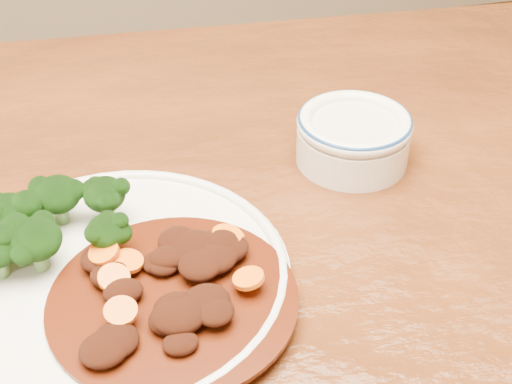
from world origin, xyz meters
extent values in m
cube|color=#602D10|center=(0.00, 0.00, 0.73)|extent=(1.56, 1.01, 0.04)
cylinder|color=silver|center=(-0.03, -0.03, 0.76)|extent=(0.28, 0.28, 0.01)
torus|color=silver|center=(-0.03, -0.03, 0.76)|extent=(0.28, 0.28, 0.01)
cylinder|color=#679A4F|center=(-0.03, 0.04, 0.77)|extent=(0.01, 0.01, 0.02)
ellipsoid|color=black|center=(-0.03, 0.04, 0.79)|extent=(0.04, 0.04, 0.03)
cylinder|color=#679A4F|center=(-0.07, 0.05, 0.77)|extent=(0.01, 0.01, 0.02)
ellipsoid|color=black|center=(-0.07, 0.05, 0.79)|extent=(0.04, 0.04, 0.03)
cylinder|color=#679A4F|center=(-0.09, 0.00, 0.77)|extent=(0.01, 0.01, 0.02)
ellipsoid|color=black|center=(-0.09, 0.00, 0.79)|extent=(0.04, 0.04, 0.03)
cylinder|color=#679A4F|center=(-0.04, 0.00, 0.77)|extent=(0.01, 0.01, 0.02)
ellipsoid|color=black|center=(-0.04, 0.00, 0.79)|extent=(0.03, 0.03, 0.03)
cylinder|color=#679A4F|center=(-0.11, 0.03, 0.77)|extent=(0.01, 0.01, 0.02)
ellipsoid|color=black|center=(-0.11, 0.03, 0.79)|extent=(0.04, 0.04, 0.03)
cylinder|color=#679A4F|center=(-0.12, 0.00, 0.77)|extent=(0.01, 0.01, 0.02)
cylinder|color=#431407|center=(0.00, -0.07, 0.76)|extent=(0.19, 0.19, 0.00)
ellipsoid|color=black|center=(-0.03, -0.06, 0.77)|extent=(0.03, 0.03, 0.02)
ellipsoid|color=black|center=(-0.04, -0.10, 0.77)|extent=(0.03, 0.03, 0.02)
ellipsoid|color=black|center=(0.03, -0.03, 0.78)|extent=(0.04, 0.04, 0.02)
ellipsoid|color=black|center=(0.03, -0.09, 0.78)|extent=(0.04, 0.03, 0.02)
ellipsoid|color=black|center=(0.03, -0.05, 0.78)|extent=(0.03, 0.04, 0.02)
ellipsoid|color=black|center=(0.00, -0.09, 0.78)|extent=(0.03, 0.03, 0.02)
ellipsoid|color=black|center=(0.04, -0.03, 0.78)|extent=(0.02, 0.02, 0.01)
ellipsoid|color=black|center=(-0.04, -0.04, 0.77)|extent=(0.03, 0.03, 0.02)
ellipsoid|color=black|center=(0.02, -0.02, 0.78)|extent=(0.03, 0.03, 0.02)
ellipsoid|color=black|center=(-0.04, -0.03, 0.78)|extent=(0.02, 0.02, 0.01)
ellipsoid|color=black|center=(0.00, -0.10, 0.77)|extent=(0.02, 0.02, 0.01)
ellipsoid|color=black|center=(-0.05, -0.02, 0.78)|extent=(0.03, 0.03, 0.01)
ellipsoid|color=black|center=(0.01, -0.03, 0.78)|extent=(0.03, 0.02, 0.02)
ellipsoid|color=black|center=(0.00, -0.09, 0.77)|extent=(0.03, 0.03, 0.02)
ellipsoid|color=black|center=(0.05, -0.03, 0.78)|extent=(0.04, 0.03, 0.02)
ellipsoid|color=black|center=(0.00, -0.12, 0.77)|extent=(0.03, 0.02, 0.01)
ellipsoid|color=black|center=(0.05, -0.03, 0.78)|extent=(0.04, 0.03, 0.02)
ellipsoid|color=black|center=(-0.05, -0.11, 0.77)|extent=(0.03, 0.03, 0.02)
ellipsoid|color=black|center=(0.00, -0.04, 0.77)|extent=(0.03, 0.02, 0.01)
ellipsoid|color=black|center=(0.00, -0.03, 0.77)|extent=(0.02, 0.02, 0.01)
ellipsoid|color=black|center=(0.03, -0.10, 0.78)|extent=(0.03, 0.03, 0.01)
ellipsoid|color=black|center=(0.02, -0.01, 0.77)|extent=(0.02, 0.02, 0.01)
ellipsoid|color=black|center=(0.04, -0.04, 0.78)|extent=(0.04, 0.04, 0.02)
ellipsoid|color=black|center=(0.00, -0.09, 0.78)|extent=(0.04, 0.04, 0.02)
cylinder|color=#E95F0C|center=(-0.04, -0.05, 0.78)|extent=(0.03, 0.03, 0.02)
cylinder|color=#E95F0C|center=(0.06, -0.02, 0.78)|extent=(0.03, 0.03, 0.01)
cylinder|color=#E95F0C|center=(0.02, -0.04, 0.78)|extent=(0.03, 0.03, 0.02)
cylinder|color=#E95F0C|center=(-0.04, -0.08, 0.78)|extent=(0.02, 0.03, 0.01)
cylinder|color=#E95F0C|center=(-0.02, -0.03, 0.78)|extent=(0.03, 0.03, 0.01)
cylinder|color=#E95F0C|center=(0.06, -0.07, 0.78)|extent=(0.03, 0.03, 0.01)
cylinder|color=#E95F0C|center=(-0.04, -0.02, 0.78)|extent=(0.03, 0.03, 0.01)
cylinder|color=#E95F0C|center=(0.06, -0.02, 0.78)|extent=(0.03, 0.03, 0.02)
cylinder|color=white|center=(0.21, 0.09, 0.77)|extent=(0.11, 0.11, 0.04)
cylinder|color=silver|center=(0.21, 0.09, 0.79)|extent=(0.09, 0.09, 0.01)
torus|color=white|center=(0.21, 0.09, 0.79)|extent=(0.11, 0.11, 0.01)
torus|color=navy|center=(0.21, 0.09, 0.80)|extent=(0.11, 0.11, 0.01)
camera|label=1|loc=(-0.03, -0.45, 1.16)|focal=50.00mm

